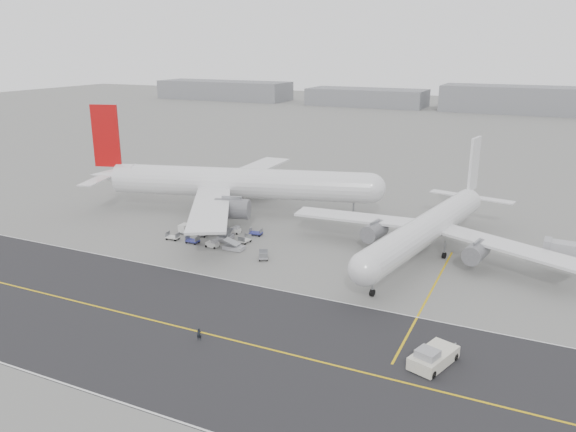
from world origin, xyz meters
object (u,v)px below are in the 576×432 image
at_px(airliner_b, 429,227).
at_px(pushback_tug, 433,357).
at_px(ground_crew_a, 199,334).
at_px(airliner_a, 233,183).

distance_m(airliner_b, pushback_tug, 36.15).
bearing_deg(airliner_b, pushback_tug, -66.89).
bearing_deg(pushback_tug, ground_crew_a, -147.89).
bearing_deg(ground_crew_a, airliner_a, 93.21).
distance_m(airliner_a, ground_crew_a, 56.29).
relative_size(airliner_b, ground_crew_a, 31.67).
relative_size(airliner_a, airliner_b, 1.26).
xyz_separation_m(pushback_tug, ground_crew_a, (-27.23, -6.57, -0.21)).
bearing_deg(ground_crew_a, airliner_b, 42.18).
height_order(airliner_a, ground_crew_a, airliner_a).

